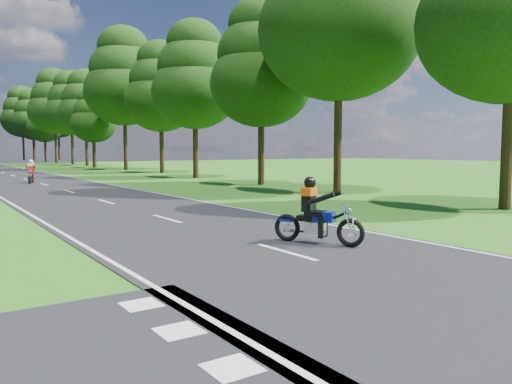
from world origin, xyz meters
TOP-DOWN VIEW (x-y plane):
  - ground at (0.00, 0.00)m, footprint 160.00×160.00m
  - rider_near_blue at (1.14, 2.29)m, footprint 1.38×1.91m
  - rider_far_red at (-0.39, 27.91)m, footprint 1.07×1.87m

SIDE VIEW (x-z plane):
  - ground at x=0.00m, z-range 0.00..0.00m
  - rider_far_red at x=-0.39m, z-range 0.02..1.50m
  - rider_near_blue at x=1.14m, z-range 0.02..1.54m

